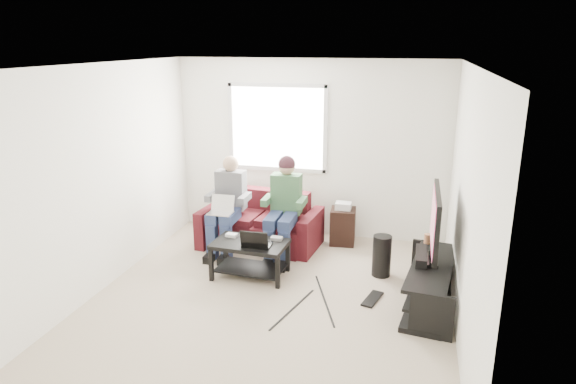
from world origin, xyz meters
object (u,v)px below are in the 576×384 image
(tv_stand, at_px, (430,287))
(tv, at_px, (435,222))
(subwoofer, at_px, (382,256))
(end_table, at_px, (343,225))
(sofa, at_px, (261,226))
(coffee_table, at_px, (250,251))

(tv_stand, height_order, tv, tv)
(tv_stand, bearing_deg, tv, 91.47)
(tv_stand, xyz_separation_m, subwoofer, (-0.58, 0.62, 0.05))
(end_table, bearing_deg, subwoofer, -56.40)
(subwoofer, xyz_separation_m, end_table, (-0.62, 0.94, 0.02))
(tv_stand, relative_size, end_table, 2.41)
(sofa, relative_size, tv_stand, 1.14)
(sofa, relative_size, subwoofer, 3.26)
(subwoofer, height_order, end_table, end_table)
(subwoofer, bearing_deg, end_table, 123.60)
(sofa, xyz_separation_m, end_table, (1.12, 0.34, -0.01))
(coffee_table, xyz_separation_m, end_table, (0.96, 1.35, -0.05))
(sofa, height_order, tv_stand, sofa)
(sofa, bearing_deg, end_table, 16.81)
(coffee_table, distance_m, tv, 2.25)
(tv, relative_size, end_table, 1.77)
(tv, xyz_separation_m, subwoofer, (-0.58, 0.52, -0.68))
(tv_stand, relative_size, tv, 1.36)
(tv, distance_m, end_table, 2.00)
(coffee_table, bearing_deg, tv_stand, -5.54)
(tv, bearing_deg, subwoofer, 137.93)
(sofa, xyz_separation_m, coffee_table, (0.16, -1.01, 0.04))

